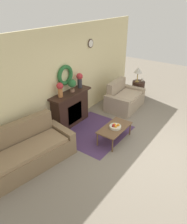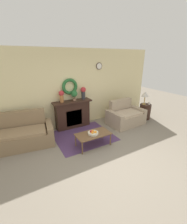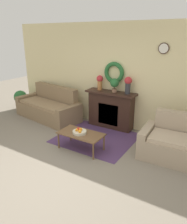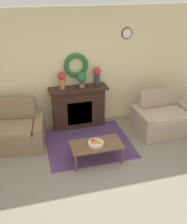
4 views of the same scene
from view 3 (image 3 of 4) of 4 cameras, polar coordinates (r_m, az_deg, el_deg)
ground_plane at (r=4.22m, az=-10.38°, el=-15.26°), size 16.00×16.00×0.00m
floor_rug at (r=5.38m, az=0.70°, el=-6.76°), size 1.80×1.62×0.01m
wall_back at (r=5.78m, az=6.53°, el=9.15°), size 6.80×0.17×2.70m
fireplace at (r=5.85m, az=4.54°, el=0.70°), size 1.34×0.41×0.99m
couch_left at (r=6.68m, az=-11.61°, el=1.13°), size 2.19×1.18×0.94m
loveseat_right at (r=4.75m, az=20.47°, el=-7.75°), size 1.35×0.93×0.89m
coffee_table at (r=4.74m, az=-3.32°, el=-5.93°), size 0.98×0.52×0.39m
fruit_bowl at (r=4.70m, az=-3.70°, el=-5.12°), size 0.30×0.30×0.12m
vase_on_mantel_left at (r=5.83m, az=1.66°, el=7.99°), size 0.18×0.18×0.39m
vase_on_mantel_right at (r=5.48m, az=8.99°, el=7.26°), size 0.19×0.19×0.43m
potted_plant_on_mantel at (r=5.61m, az=5.48°, el=7.40°), size 0.23×0.23×0.36m
potted_plant_floor_by_couch at (r=7.57m, az=-18.51°, el=3.46°), size 0.42×0.42×0.67m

